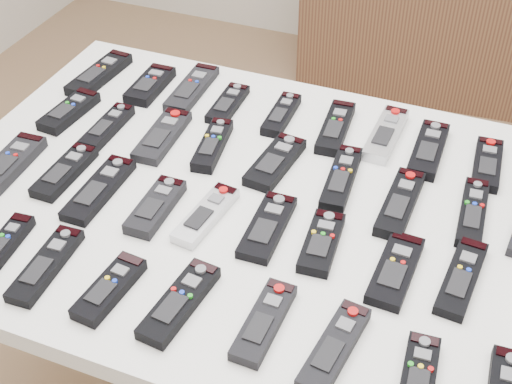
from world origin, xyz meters
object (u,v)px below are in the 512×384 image
at_px(remote_34, 264,322).
at_px(remote_35, 334,348).
at_px(remote_2, 192,88).
at_px(remote_5, 336,128).
at_px(table, 256,222).
at_px(remote_17, 473,213).
at_px(sideboard, 498,11).
at_px(remote_0, 99,74).
at_px(remote_10, 69,111).
at_px(remote_21, 99,189).
at_px(remote_27, 461,278).
at_px(remote_13, 212,145).
at_px(remote_31, 46,265).
at_px(remote_7, 428,150).
at_px(remote_22, 156,207).
at_px(remote_25, 322,243).
at_px(remote_32, 109,289).
at_px(remote_19, 11,163).
at_px(remote_12, 162,136).
at_px(remote_6, 386,134).
at_px(remote_15, 341,178).
at_px(remote_20, 65,172).
at_px(remote_3, 228,104).
at_px(remote_8, 487,164).
at_px(remote_23, 206,215).
at_px(remote_24, 267,227).
at_px(remote_36, 419,376).
at_px(remote_16, 400,203).
at_px(remote_26, 395,270).
at_px(remote_30, 4,244).

distance_m(remote_34, remote_35, 0.12).
distance_m(remote_2, remote_5, 0.36).
bearing_deg(remote_5, table, -109.93).
bearing_deg(remote_2, remote_17, -18.34).
bearing_deg(sideboard, remote_0, -120.32).
relative_size(remote_10, remote_34, 0.95).
relative_size(remote_21, remote_27, 1.07).
height_order(remote_13, remote_34, remote_13).
distance_m(sideboard, remote_21, 2.10).
xyz_separation_m(remote_31, remote_35, (0.51, 0.01, 0.00)).
xyz_separation_m(remote_7, remote_35, (-0.03, -0.56, 0.00)).
height_order(remote_2, remote_27, same).
bearing_deg(sideboard, remote_10, -117.54).
distance_m(remote_5, remote_22, 0.44).
relative_size(remote_25, remote_27, 0.83).
distance_m(remote_5, remote_32, 0.62).
bearing_deg(remote_19, table, 7.01).
bearing_deg(table, sideboard, 80.88).
bearing_deg(remote_0, remote_12, -29.04).
distance_m(remote_21, remote_31, 0.21).
bearing_deg(remote_6, remote_15, -102.45).
bearing_deg(remote_2, remote_20, -106.19).
relative_size(remote_10, remote_15, 0.83).
relative_size(remote_12, remote_27, 1.01).
distance_m(remote_3, remote_34, 0.64).
xyz_separation_m(remote_8, remote_27, (0.00, -0.33, 0.00)).
distance_m(remote_12, remote_32, 0.44).
relative_size(remote_7, remote_20, 1.10).
xyz_separation_m(table, remote_23, (-0.07, -0.08, 0.07)).
distance_m(remote_6, remote_13, 0.37).
bearing_deg(remote_13, remote_10, 172.03).
height_order(remote_7, remote_10, same).
relative_size(remote_24, remote_34, 1.04).
distance_m(remote_7, remote_25, 0.36).
bearing_deg(remote_34, remote_36, -1.26).
bearing_deg(remote_17, remote_15, 175.73).
relative_size(remote_6, remote_12, 1.03).
bearing_deg(remote_23, remote_16, 33.20).
bearing_deg(remote_26, remote_21, -177.79).
height_order(remote_20, remote_25, same).
xyz_separation_m(remote_30, remote_34, (0.49, 0.01, -0.00)).
bearing_deg(table, remote_21, -162.02).
distance_m(remote_26, remote_35, 0.20).
bearing_deg(sideboard, remote_7, -94.20).
height_order(table, remote_6, remote_6).
bearing_deg(remote_34, remote_0, 140.20).
bearing_deg(remote_16, remote_36, -71.50).
distance_m(remote_5, remote_20, 0.57).
distance_m(remote_6, remote_19, 0.77).
relative_size(table, remote_7, 6.83).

